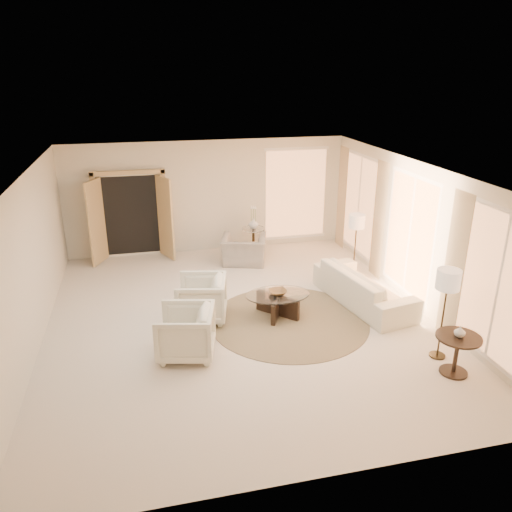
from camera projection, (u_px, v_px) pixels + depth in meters
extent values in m
cube|color=beige|center=(240.00, 320.00, 9.38)|extent=(7.00, 8.00, 0.02)
cube|color=white|center=(238.00, 172.00, 8.38)|extent=(7.00, 8.00, 0.02)
cube|color=beige|center=(208.00, 197.00, 12.52)|extent=(7.00, 0.04, 2.80)
cube|color=beige|center=(315.00, 377.00, 5.24)|extent=(7.00, 0.04, 2.80)
cube|color=beige|center=(29.00, 267.00, 8.13)|extent=(0.04, 8.00, 2.80)
cube|color=beige|center=(417.00, 236.00, 9.63)|extent=(0.04, 8.00, 2.80)
cube|color=tan|center=(131.00, 215.00, 12.12)|extent=(1.80, 0.12, 2.16)
cube|color=tan|center=(97.00, 222.00, 11.73)|extent=(0.35, 0.66, 2.00)
cube|color=tan|center=(165.00, 218.00, 12.07)|extent=(0.35, 0.66, 2.00)
cylinder|color=#443725|center=(289.00, 321.00, 9.33)|extent=(3.85, 3.85, 0.01)
imported|color=#ECE8CF|center=(364.00, 287.00, 9.93)|extent=(1.37, 2.54, 0.70)
imported|color=#ECE8CF|center=(201.00, 296.00, 9.27)|extent=(1.00, 1.04, 0.91)
imported|color=#ECE8CF|center=(185.00, 330.00, 8.08)|extent=(1.01, 1.05, 0.91)
imported|color=gray|center=(244.00, 245.00, 11.92)|extent=(1.19, 0.94, 0.91)
cube|color=black|center=(278.00, 306.00, 9.47)|extent=(0.69, 0.71, 0.40)
cube|color=black|center=(278.00, 306.00, 9.47)|extent=(0.47, 0.85, 0.40)
cylinder|color=white|center=(278.00, 295.00, 9.39)|extent=(1.39, 1.39, 0.02)
cylinder|color=black|center=(453.00, 372.00, 7.74)|extent=(0.43, 0.43, 0.03)
cylinder|color=black|center=(456.00, 355.00, 7.63)|extent=(0.06, 0.06, 0.61)
cylinder|color=black|center=(459.00, 337.00, 7.52)|extent=(0.68, 0.68, 0.03)
cylinder|color=black|center=(253.00, 253.00, 12.68)|extent=(0.45, 0.45, 0.03)
cylinder|color=black|center=(253.00, 241.00, 12.57)|extent=(0.07, 0.07, 0.64)
cylinder|color=white|center=(253.00, 229.00, 12.46)|extent=(0.58, 0.58, 0.03)
cylinder|color=black|center=(353.00, 276.00, 11.30)|extent=(0.25, 0.25, 0.03)
cylinder|color=black|center=(355.00, 251.00, 11.08)|extent=(0.03, 0.03, 1.24)
cylinder|color=#C8B298|center=(357.00, 221.00, 10.84)|extent=(0.35, 0.35, 0.30)
cylinder|color=black|center=(437.00, 355.00, 8.19)|extent=(0.26, 0.26, 0.03)
cylinder|color=black|center=(442.00, 321.00, 7.96)|extent=(0.03, 0.03, 1.30)
cylinder|color=#C8B298|center=(448.00, 279.00, 7.70)|extent=(0.37, 0.37, 0.32)
imported|color=brown|center=(278.00, 292.00, 9.37)|extent=(0.35, 0.35, 0.08)
imported|color=silver|center=(460.00, 332.00, 7.49)|extent=(0.19, 0.19, 0.17)
imported|color=silver|center=(253.00, 224.00, 12.41)|extent=(0.28, 0.28, 0.26)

